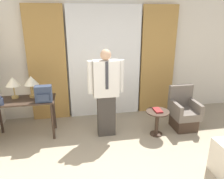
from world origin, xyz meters
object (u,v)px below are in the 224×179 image
object	(u,v)px
table_lamp_right	(31,81)
person	(106,91)
armchair	(183,113)
bottle_near_edge	(1,101)
backpack	(44,94)
side_table	(157,119)
desk	(24,106)
table_lamp_left	(13,82)
book	(158,110)

from	to	relation	value
table_lamp_right	person	size ratio (longest dim) A/B	0.25
armchair	bottle_near_edge	bearing A→B (deg)	179.47
backpack	armchair	distance (m)	2.93
backpack	side_table	distance (m)	2.29
bottle_near_edge	armchair	distance (m)	3.65
desk	table_lamp_left	bearing A→B (deg)	144.72
bottle_near_edge	book	xyz separation A→B (m)	(2.94, -0.21, -0.32)
bottle_near_edge	desk	bearing A→B (deg)	32.59
table_lamp_left	person	xyz separation A→B (m)	(1.77, -0.35, -0.17)
desk	backpack	xyz separation A→B (m)	(0.42, -0.17, 0.28)
armchair	side_table	size ratio (longest dim) A/B	1.73
person	table_lamp_left	bearing A→B (deg)	168.95
armchair	person	bearing A→B (deg)	179.45
table_lamp_right	desk	bearing A→B (deg)	-144.72
book	backpack	bearing A→B (deg)	173.70
table_lamp_left	bottle_near_edge	bearing A→B (deg)	-115.40
bottle_near_edge	table_lamp_right	bearing A→B (deg)	33.53
table_lamp_left	person	distance (m)	1.81
desk	armchair	xyz separation A→B (m)	(3.29, -0.24, -0.33)
table_lamp_right	armchair	size ratio (longest dim) A/B	0.47
side_table	book	distance (m)	0.18
person	table_lamp_right	bearing A→B (deg)	166.41
person	side_table	xyz separation A→B (m)	(1.01, -0.21, -0.59)
book	person	bearing A→B (deg)	169.33
bottle_near_edge	armchair	bearing A→B (deg)	-0.53
bottle_near_edge	armchair	size ratio (longest dim) A/B	0.18
table_lamp_left	table_lamp_right	distance (m)	0.34
table_lamp_left	table_lamp_right	size ratio (longest dim) A/B	1.00
armchair	table_lamp_right	bearing A→B (deg)	173.38
table_lamp_right	person	xyz separation A→B (m)	(1.43, -0.35, -0.17)
table_lamp_right	side_table	world-z (taller)	table_lamp_right
backpack	person	size ratio (longest dim) A/B	0.18
backpack	side_table	world-z (taller)	backpack
bottle_near_edge	table_lamp_left	bearing A→B (deg)	64.60
table_lamp_right	side_table	size ratio (longest dim) A/B	0.82
desk	armchair	bearing A→B (deg)	-4.21
table_lamp_right	armchair	bearing A→B (deg)	-6.62
backpack	armchair	world-z (taller)	backpack
bottle_near_edge	book	bearing A→B (deg)	-4.06
desk	table_lamp_left	world-z (taller)	table_lamp_left
bottle_near_edge	side_table	distance (m)	2.99
backpack	person	xyz separation A→B (m)	(1.18, -0.05, 0.00)
table_lamp_left	table_lamp_right	bearing A→B (deg)	0.00
side_table	backpack	bearing A→B (deg)	173.26
table_lamp_right	armchair	distance (m)	3.23
bottle_near_edge	book	world-z (taller)	bottle_near_edge
desk	backpack	bearing A→B (deg)	-22.67
desk	armchair	size ratio (longest dim) A/B	1.31
bottle_near_edge	side_table	bearing A→B (deg)	-4.39
table_lamp_right	bottle_near_edge	world-z (taller)	table_lamp_right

